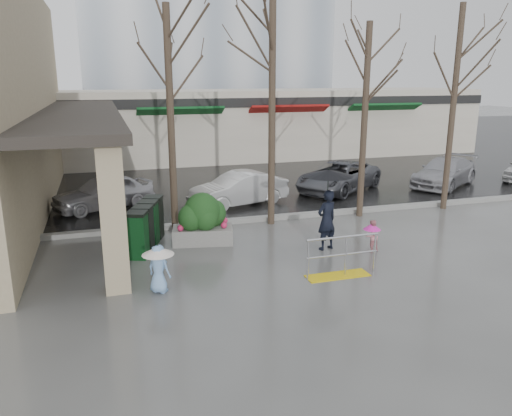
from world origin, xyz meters
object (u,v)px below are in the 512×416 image
tree_midwest (272,61)px  car_a (104,192)px  tree_east (458,58)px  news_boxes (146,225)px  car_c (339,176)px  child_pink (372,234)px  planter (203,219)px  tree_mideast (367,74)px  tree_west (168,65)px  car_b (239,189)px  car_d (445,172)px  handrail (340,261)px  child_blue (158,263)px  woman (327,200)px

tree_midwest → car_a: tree_midwest is taller
tree_east → news_boxes: 12.02m
car_c → child_pink: bearing=-54.1°
tree_midwest → planter: bearing=-153.1°
news_boxes → car_c: news_boxes is taller
tree_mideast → tree_west: bearing=-180.0°
tree_west → tree_midwest: (3.20, 0.00, 0.15)m
planter → car_b: 4.56m
tree_west → car_d: 13.75m
handrail → car_c: bearing=64.1°
car_d → news_boxes: bearing=-103.9°
tree_mideast → news_boxes: (-7.48, -1.20, -4.22)m
tree_mideast → car_a: 10.26m
car_b → child_blue: bearing=-45.0°
tree_east → tree_west: bearing=180.0°
woman → car_d: size_ratio=0.54×
tree_mideast → child_pink: 5.73m
tree_west → child_pink: 7.59m
woman → tree_west: bearing=-52.8°
news_boxes → car_c: bearing=50.3°
child_pink → car_b: car_b is taller
child_blue → news_boxes: news_boxes is taller
tree_midwest → child_pink: 6.10m
tree_west → planter: 4.59m
tree_east → child_pink: (-5.00, -3.43, -4.86)m
child_blue → tree_mideast: bearing=-108.4°
planter → car_d: size_ratio=0.43×
tree_midwest → tree_east: size_ratio=0.97×
handrail → child_blue: (-4.36, 0.34, 0.32)m
tree_midwest → car_b: 5.35m
car_c → tree_midwest: bearing=-83.4°
tree_west → tree_mideast: tree_west is taller
tree_west → car_b: 5.92m
woman → car_c: bearing=-134.8°
handrail → tree_east: bearing=35.9°
child_pink → news_boxes: 6.39m
tree_mideast → handrail: bearing=-123.2°
tree_west → car_b: bearing=43.8°
child_pink → news_boxes: (-5.98, 2.23, 0.12)m
car_b → car_c: bearing=86.4°
tree_midwest → child_blue: 7.62m
tree_east → news_boxes: tree_east is taller
handrail → tree_midwest: bearing=91.9°
woman → child_blue: bearing=1.9°
car_d → woman: bearing=-86.8°
tree_east → woman: (-6.14, -2.89, -3.94)m
child_pink → planter: (-4.37, 2.13, 0.20)m
car_b → tree_midwest: bearing=-8.9°
child_blue → car_d: size_ratio=0.26×
tree_mideast → child_pink: tree_mideast is taller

